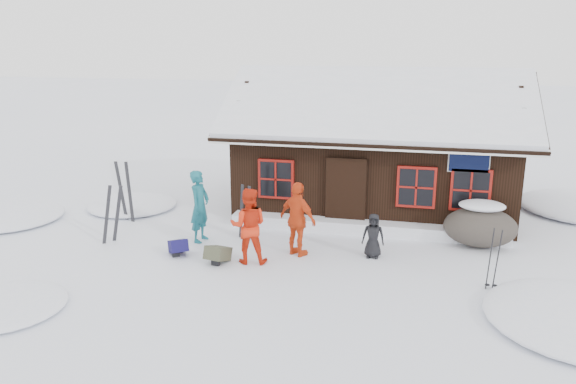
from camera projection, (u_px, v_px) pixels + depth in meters
name	position (u px, v px, depth m)	size (l,w,h in m)	color
ground	(295.00, 258.00, 13.78)	(120.00, 120.00, 0.00)	white
mountain_hut	(376.00, 158.00, 17.71)	(8.90, 6.09, 4.42)	black
snow_drift	(365.00, 227.00, 15.51)	(7.60, 0.60, 0.35)	white
snow_mounds	(369.00, 238.00, 15.16)	(20.60, 13.20, 0.48)	white
skier_teal	(200.00, 206.00, 14.72)	(0.70, 0.46, 1.92)	#165C69
skier_orange_left	(249.00, 226.00, 13.29)	(0.89, 0.70, 1.84)	red
skier_orange_right	(298.00, 219.00, 13.72)	(1.09, 0.45, 1.86)	red
skier_crouched	(373.00, 236.00, 13.69)	(0.54, 0.35, 1.11)	black
boulder	(480.00, 226.00, 14.46)	(1.85, 1.39, 1.09)	#463F38
ski_pair_left	(112.00, 215.00, 14.71)	(0.54, 0.36, 1.58)	black
ski_pair_mid	(125.00, 192.00, 16.45)	(0.57, 0.19, 1.83)	black
ski_pair_right	(245.00, 213.00, 14.96)	(0.40, 0.17, 1.54)	black
ski_poles	(494.00, 260.00, 11.90)	(0.25, 0.12, 1.40)	black
backpack_blue	(178.00, 249.00, 13.95)	(0.42, 0.56, 0.30)	#141046
backpack_olive	(218.00, 256.00, 13.44)	(0.45, 0.59, 0.32)	#41422F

